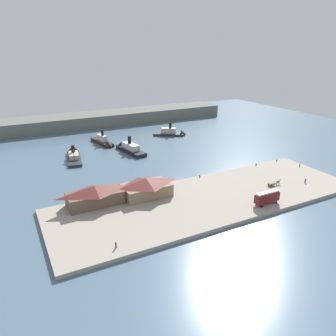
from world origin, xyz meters
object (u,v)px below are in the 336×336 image
object	(u,v)px
mooring_post_center_east	(256,164)
mooring_post_center_west	(200,176)
ferry_approaching_west	(173,133)
street_tram	(267,197)
ferry_shed_east_terminal	(95,195)
pedestrian_near_west_shed	(116,245)
horse_cart	(274,183)
pedestrian_walking_east	(305,181)
pedestrian_at_waters_edge	(300,165)
ferry_shed_west_terminal	(146,187)
mooring_post_east	(277,160)
ferry_moored_east	(74,155)
ferry_departing_north	(104,142)
ferry_moored_west	(128,148)

from	to	relation	value
mooring_post_center_east	mooring_post_center_west	bearing A→B (deg)	-179.82
ferry_approaching_west	street_tram	bearing A→B (deg)	-100.42
ferry_shed_east_terminal	street_tram	distance (m)	56.36
pedestrian_near_west_shed	mooring_post_center_west	bearing A→B (deg)	33.88
horse_cart	pedestrian_walking_east	distance (m)	12.91
ferry_approaching_west	horse_cart	bearing A→B (deg)	-92.73
ferry_shed_east_terminal	street_tram	xyz separation A→B (m)	(49.99, -26.01, -0.77)
horse_cart	pedestrian_at_waters_edge	distance (m)	26.91
ferry_shed_east_terminal	pedestrian_walking_east	bearing A→B (deg)	-14.40
ferry_shed_west_terminal	mooring_post_center_west	xyz separation A→B (m)	(25.90, 5.79, -2.87)
mooring_post_east	ferry_moored_east	bearing A→B (deg)	147.06
ferry_shed_east_terminal	ferry_departing_north	bearing A→B (deg)	70.86
mooring_post_east	ferry_moored_west	xyz separation A→B (m)	(-52.91, 49.41, -0.01)
mooring_post_east	mooring_post_center_east	bearing A→B (deg)	178.22
horse_cart	mooring_post_center_west	size ratio (longest dim) A/B	6.65
ferry_shed_east_terminal	street_tram	bearing A→B (deg)	-27.48
ferry_moored_west	ferry_moored_east	bearing A→B (deg)	174.77
street_tram	ferry_moored_east	distance (m)	93.40
ferry_moored_east	mooring_post_center_east	bearing A→B (deg)	-37.12
ferry_moored_east	pedestrian_walking_east	bearing A→B (deg)	-46.64
pedestrian_near_west_shed	ferry_moored_west	size ratio (longest dim) A/B	0.07
horse_cart	mooring_post_center_west	xyz separation A→B (m)	(-20.20, 19.92, -0.47)
pedestrian_at_waters_edge	mooring_post_center_west	size ratio (longest dim) A/B	1.69
pedestrian_walking_east	ferry_approaching_west	size ratio (longest dim) A/B	0.09
street_tram	horse_cart	bearing A→B (deg)	36.78
pedestrian_walking_east	ferry_moored_west	bearing A→B (deg)	121.10
street_tram	mooring_post_east	distance (m)	46.10
pedestrian_at_waters_edge	mooring_post_center_west	distance (m)	46.30
ferry_shed_east_terminal	pedestrian_at_waters_edge	distance (m)	88.92
mooring_post_center_west	ferry_moored_west	distance (m)	50.42
ferry_approaching_west	pedestrian_near_west_shed	bearing A→B (deg)	-125.72
ferry_shed_west_terminal	pedestrian_near_west_shed	size ratio (longest dim) A/B	9.37
pedestrian_near_west_shed	mooring_post_center_east	size ratio (longest dim) A/B	1.98
mooring_post_east	ferry_moored_west	size ratio (longest dim) A/B	0.04
pedestrian_at_waters_edge	pedestrian_walking_east	bearing A→B (deg)	-132.78
pedestrian_at_waters_edge	mooring_post_center_east	bearing A→B (deg)	147.23
pedestrian_near_west_shed	ferry_moored_east	bearing A→B (deg)	85.03
pedestrian_walking_east	ferry_moored_east	xyz separation A→B (m)	(-71.10, 75.28, -0.91)
street_tram	ferry_approaching_west	world-z (taller)	ferry_approaching_west
pedestrian_near_west_shed	ferry_shed_west_terminal	bearing A→B (deg)	51.50
ferry_departing_north	ferry_shed_west_terminal	bearing A→B (deg)	-95.52
street_tram	ferry_moored_east	xyz separation A→B (m)	(-45.06, 81.77, -2.65)
ferry_shed_east_terminal	ferry_shed_west_terminal	world-z (taller)	ferry_shed_east_terminal
ferry_shed_east_terminal	mooring_post_center_east	bearing A→B (deg)	3.32
horse_cart	ferry_moored_west	xyz separation A→B (m)	(-31.56, 69.05, -0.49)
pedestrian_walking_east	mooring_post_east	size ratio (longest dim) A/B	1.99
mooring_post_east	ferry_approaching_west	size ratio (longest dim) A/B	0.04
pedestrian_walking_east	mooring_post_center_east	size ratio (longest dim) A/B	1.99
ferry_shed_west_terminal	mooring_post_center_east	size ratio (longest dim) A/B	18.54
mooring_post_east	ferry_moored_east	xyz separation A→B (m)	(-80.10, 51.90, -0.55)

